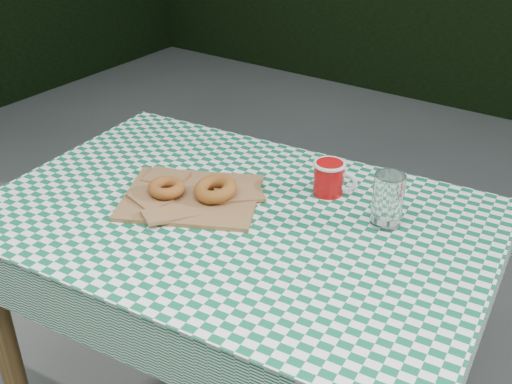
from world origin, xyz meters
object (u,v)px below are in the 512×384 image
(table, at_px, (238,336))
(coffee_mug, at_px, (329,178))
(drinking_glass, at_px, (388,200))
(paper_bag, at_px, (191,196))

(table, distance_m, coffee_mug, 0.49)
(table, height_order, drinking_glass, drinking_glass)
(paper_bag, bearing_deg, table, 3.46)
(coffee_mug, bearing_deg, drinking_glass, -25.30)
(table, relative_size, coffee_mug, 7.70)
(table, relative_size, paper_bag, 3.57)
(paper_bag, height_order, coffee_mug, coffee_mug)
(paper_bag, bearing_deg, drinking_glass, 20.60)
(table, relative_size, drinking_glass, 9.14)
(paper_bag, xyz_separation_m, drinking_glass, (0.44, 0.16, 0.05))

